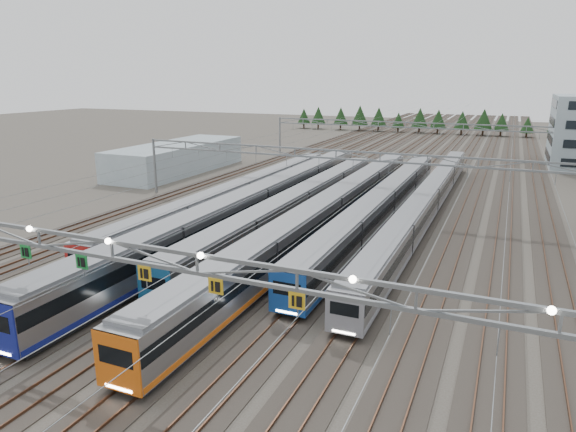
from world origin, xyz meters
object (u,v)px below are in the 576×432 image
at_px(gantry_mid, 336,162).
at_px(train_f, 428,200).
at_px(train_e, 383,204).
at_px(train_c, 297,206).
at_px(west_shed, 177,158).
at_px(train_a, 240,195).
at_px(train_b, 256,204).
at_px(train_d, 329,212).
at_px(gantry_near, 110,254).
at_px(gantry_far, 405,129).

bearing_deg(gantry_mid, train_f, 11.14).
bearing_deg(train_e, train_c, -152.84).
bearing_deg(west_shed, train_f, -16.45).
bearing_deg(gantry_mid, west_shed, 155.68).
bearing_deg(train_a, train_e, 6.25).
bearing_deg(gantry_mid, train_b, -126.95).
bearing_deg(train_d, west_shed, 146.33).
xyz_separation_m(train_e, train_f, (4.50, 4.78, -0.15)).
xyz_separation_m(train_f, gantry_near, (-11.30, -42.33, 5.13)).
relative_size(train_f, gantry_mid, 1.22).
relative_size(train_a, train_f, 0.80).
xyz_separation_m(train_d, gantry_far, (-2.25, 54.08, 4.17)).
xyz_separation_m(train_b, west_shed, (-28.61, 24.95, 0.23)).
relative_size(train_a, train_d, 0.81).
distance_m(train_e, gantry_far, 48.23).
distance_m(train_a, west_shed, 31.66).
relative_size(train_a, west_shed, 1.83).
distance_m(train_a, train_c, 9.38).
height_order(train_e, gantry_mid, gantry_mid).
relative_size(train_e, west_shed, 1.90).
xyz_separation_m(train_a, gantry_mid, (11.25, 4.54, 4.34)).
height_order(train_b, train_f, train_b).
relative_size(gantry_far, west_shed, 1.88).
relative_size(train_d, train_f, 0.98).
height_order(train_d, train_e, train_d).
bearing_deg(gantry_near, train_f, 75.06).
height_order(train_c, train_e, train_c).
bearing_deg(gantry_far, train_e, -81.92).
height_order(train_c, gantry_mid, gantry_mid).
height_order(train_d, gantry_far, gantry_far).
height_order(train_d, gantry_mid, gantry_mid).
bearing_deg(train_a, train_f, 16.70).
bearing_deg(gantry_near, train_d, 85.77).
height_order(train_a, train_c, train_c).
bearing_deg(west_shed, train_d, -33.67).
bearing_deg(gantry_near, train_e, 79.74).
relative_size(train_f, gantry_near, 1.22).
height_order(train_f, gantry_near, gantry_near).
relative_size(train_d, west_shed, 2.26).
distance_m(train_f, gantry_near, 44.11).
relative_size(train_c, train_d, 0.79).
height_order(train_f, gantry_far, gantry_far).
distance_m(train_b, train_c, 4.85).
distance_m(train_b, gantry_mid, 11.95).
bearing_deg(train_a, gantry_mid, 21.96).
relative_size(train_c, gantry_far, 0.95).
height_order(gantry_mid, gantry_far, same).
bearing_deg(train_c, west_shed, 145.03).
xyz_separation_m(train_a, west_shed, (-24.11, 20.51, 0.48)).
bearing_deg(gantry_far, gantry_mid, -90.00).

